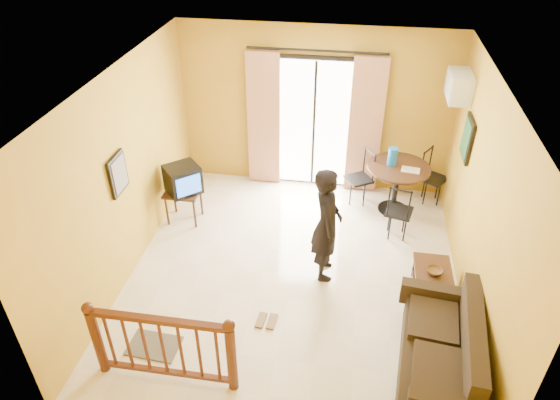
% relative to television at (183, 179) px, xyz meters
% --- Properties ---
extents(ground, '(5.00, 5.00, 0.00)m').
position_rel_television_xyz_m(ground, '(1.87, -1.03, -0.76)').
color(ground, beige).
rests_on(ground, ground).
extents(room_shell, '(5.00, 5.00, 5.00)m').
position_rel_television_xyz_m(room_shell, '(1.87, -1.03, 0.94)').
color(room_shell, white).
rests_on(room_shell, ground).
extents(balcony_door, '(2.25, 0.14, 2.46)m').
position_rel_television_xyz_m(balcony_door, '(1.87, 1.40, 0.42)').
color(balcony_door, black).
rests_on(balcony_door, ground).
extents(tv_table, '(0.54, 0.45, 0.54)m').
position_rel_television_xyz_m(tv_table, '(-0.03, 0.00, -0.30)').
color(tv_table, black).
rests_on(tv_table, ground).
extents(television, '(0.66, 0.65, 0.44)m').
position_rel_television_xyz_m(television, '(0.00, 0.00, 0.00)').
color(television, black).
rests_on(television, tv_table).
extents(picture_left, '(0.05, 0.42, 0.52)m').
position_rel_television_xyz_m(picture_left, '(-0.35, -1.23, 0.79)').
color(picture_left, black).
rests_on(picture_left, room_shell).
extents(dining_table, '(0.99, 0.99, 0.83)m').
position_rel_television_xyz_m(dining_table, '(3.29, 0.81, -0.10)').
color(dining_table, black).
rests_on(dining_table, ground).
extents(water_jug, '(0.15, 0.15, 0.28)m').
position_rel_television_xyz_m(water_jug, '(3.17, 0.86, 0.21)').
color(water_jug, blue).
rests_on(water_jug, dining_table).
extents(serving_tray, '(0.30, 0.22, 0.02)m').
position_rel_television_xyz_m(serving_tray, '(3.46, 0.71, 0.08)').
color(serving_tray, beige).
rests_on(serving_tray, dining_table).
extents(dining_chairs, '(1.78, 1.58, 0.95)m').
position_rel_television_xyz_m(dining_chairs, '(3.30, 0.74, -0.76)').
color(dining_chairs, black).
rests_on(dining_chairs, ground).
extents(air_conditioner, '(0.31, 0.60, 0.40)m').
position_rel_television_xyz_m(air_conditioner, '(3.96, 0.92, 1.39)').
color(air_conditioner, white).
rests_on(air_conditioner, room_shell).
extents(botanical_print, '(0.05, 0.50, 0.60)m').
position_rel_television_xyz_m(botanical_print, '(4.08, 0.27, 0.89)').
color(botanical_print, black).
rests_on(botanical_print, room_shell).
extents(coffee_table, '(0.48, 0.86, 0.38)m').
position_rel_television_xyz_m(coffee_table, '(3.72, -1.17, -0.51)').
color(coffee_table, black).
rests_on(coffee_table, ground).
extents(bowl, '(0.22, 0.22, 0.06)m').
position_rel_television_xyz_m(bowl, '(3.72, -1.14, -0.35)').
color(bowl, brown).
rests_on(bowl, coffee_table).
extents(sofa, '(0.96, 1.80, 0.82)m').
position_rel_television_xyz_m(sofa, '(3.72, -2.37, -0.45)').
color(sofa, black).
rests_on(sofa, ground).
extents(standing_person, '(0.47, 0.65, 1.66)m').
position_rel_television_xyz_m(standing_person, '(2.29, -0.91, 0.07)').
color(standing_person, black).
rests_on(standing_person, ground).
extents(stair_balustrade, '(1.63, 0.13, 1.04)m').
position_rel_television_xyz_m(stair_balustrade, '(0.72, -2.93, -0.20)').
color(stair_balustrade, '#471E0F').
rests_on(stair_balustrade, ground).
extents(doormat, '(0.62, 0.43, 0.02)m').
position_rel_television_xyz_m(doormat, '(0.40, -2.54, -0.75)').
color(doormat, '#524D41').
rests_on(doormat, ground).
extents(sandals, '(0.26, 0.26, 0.03)m').
position_rel_television_xyz_m(sandals, '(1.65, -1.95, -0.75)').
color(sandals, brown).
rests_on(sandals, ground).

